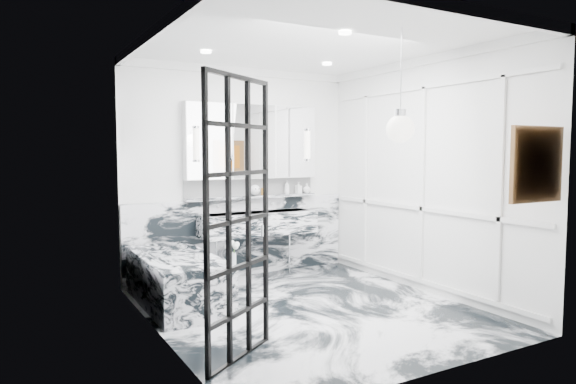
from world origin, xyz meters
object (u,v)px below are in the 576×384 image
crittall_door (239,220)px  trough_sink (258,223)px  mirror_cabinet (252,142)px  bathtub (177,280)px

crittall_door → trough_sink: (1.32, 2.36, -0.41)m
crittall_door → mirror_cabinet: (1.32, 2.53, 0.68)m
crittall_door → mirror_cabinet: size_ratio=1.20×
crittall_door → trough_sink: size_ratio=1.42×
mirror_cabinet → trough_sink: bearing=-90.0°
trough_sink → bathtub: trough_sink is taller
crittall_door → bathtub: crittall_door is taller
crittall_door → bathtub: (-0.00, 1.70, -0.86)m
mirror_cabinet → bathtub: mirror_cabinet is taller
crittall_door → trough_sink: crittall_door is taller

